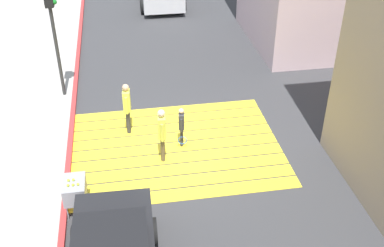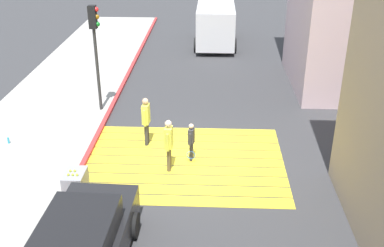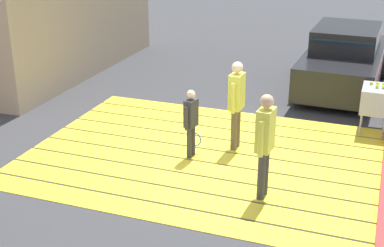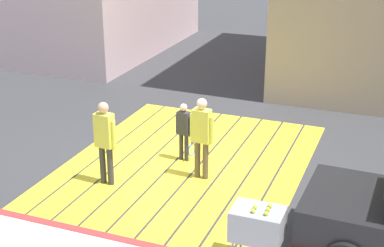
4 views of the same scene
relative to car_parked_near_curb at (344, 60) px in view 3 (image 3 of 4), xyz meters
name	(u,v)px [view 3 (image 3 of 4)]	position (x,y,z in m)	size (l,w,h in m)	color
ground_plane	(203,155)	(2.00, 5.08, -0.73)	(120.00, 120.00, 0.00)	#38383A
crosswalk_stripes	(203,155)	(2.00, 5.08, -0.73)	(6.40, 4.90, 0.01)	yellow
car_parked_near_curb	(344,60)	(0.00, 0.00, 0.00)	(2.09, 4.35, 1.57)	black
tennis_ball_cart	(376,99)	(-0.90, 2.73, -0.04)	(0.56, 0.80, 1.02)	#99999E
pedestrian_adult_lead	(265,139)	(0.61, 6.22, 0.28)	(0.25, 0.51, 1.73)	#333338
pedestrian_adult_trailing	(236,99)	(1.53, 4.55, 0.27)	(0.24, 0.50, 1.72)	brown
pedestrian_child_with_racket	(191,120)	(2.20, 5.20, 0.00)	(0.28, 0.42, 1.31)	#333338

